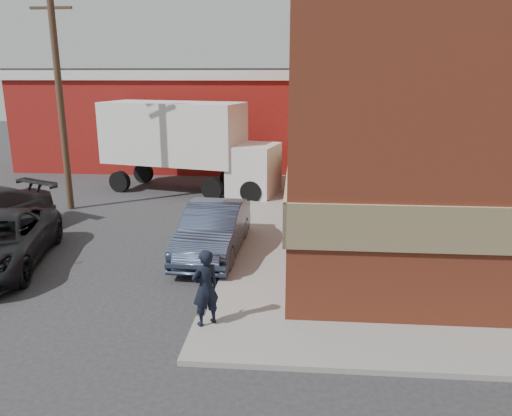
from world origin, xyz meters
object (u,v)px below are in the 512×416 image
(warehouse, at_px, (170,116))
(man, at_px, (205,288))
(sedan, at_px, (213,230))
(brick_building, at_px, (488,93))
(utility_pole, at_px, (59,90))
(box_truck, at_px, (190,141))

(warehouse, height_order, man, warehouse)
(man, distance_m, sedan, 4.65)
(man, bearing_deg, sedan, -120.79)
(warehouse, xyz_separation_m, sedan, (5.20, -15.72, -2.03))
(brick_building, height_order, man, brick_building)
(utility_pole, bearing_deg, warehouse, 82.23)
(brick_building, relative_size, sedan, 3.86)
(man, relative_size, sedan, 0.36)
(warehouse, bearing_deg, box_truck, -69.90)
(sedan, height_order, box_truck, box_truck)
(box_truck, bearing_deg, brick_building, -2.79)
(utility_pole, bearing_deg, box_truck, 38.58)
(man, bearing_deg, brick_building, -171.21)
(brick_building, xyz_separation_m, sedan, (-9.30, -4.72, -3.90))
(sedan, distance_m, box_truck, 8.63)
(utility_pole, height_order, man, utility_pole)
(utility_pole, xyz_separation_m, box_truck, (4.28, 3.41, -2.38))
(warehouse, distance_m, man, 21.22)
(warehouse, bearing_deg, brick_building, -37.20)
(box_truck, bearing_deg, warehouse, 123.57)
(sedan, relative_size, box_truck, 0.55)
(brick_building, xyz_separation_m, utility_pole, (-16.00, 0.00, 0.06))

